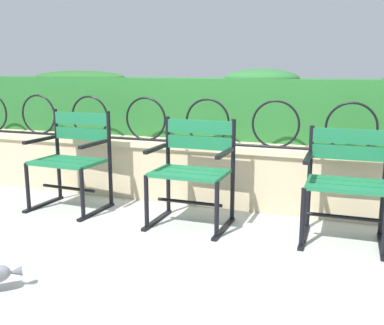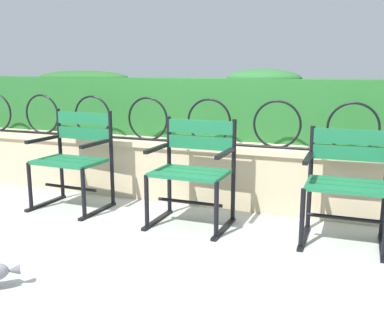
% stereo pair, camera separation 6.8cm
% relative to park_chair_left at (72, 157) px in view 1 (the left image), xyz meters
% --- Properties ---
extents(ground_plane, '(60.00, 60.00, 0.00)m').
position_rel_park_chair_left_xyz_m(ground_plane, '(1.23, -0.31, -0.47)').
color(ground_plane, '#ADADA8').
extents(stone_wall, '(6.59, 0.41, 0.57)m').
position_rel_park_chair_left_xyz_m(stone_wall, '(1.23, 0.57, -0.18)').
color(stone_wall, tan).
rests_on(stone_wall, ground).
extents(iron_arch_fence, '(6.07, 0.02, 0.42)m').
position_rel_park_chair_left_xyz_m(iron_arch_fence, '(1.14, 0.49, 0.29)').
color(iron_arch_fence, black).
rests_on(iron_arch_fence, stone_wall).
extents(hedge_row, '(6.46, 0.54, 0.68)m').
position_rel_park_chair_left_xyz_m(hedge_row, '(1.25, 1.01, 0.43)').
color(hedge_row, '#236028').
rests_on(hedge_row, stone_wall).
extents(park_chair_left, '(0.65, 0.55, 0.88)m').
position_rel_park_chair_left_xyz_m(park_chair_left, '(0.00, 0.00, 0.00)').
color(park_chair_left, '#19663D').
rests_on(park_chair_left, ground).
extents(park_chair_centre, '(0.63, 0.53, 0.86)m').
position_rel_park_chair_left_xyz_m(park_chair_centre, '(1.18, -0.04, -0.01)').
color(park_chair_centre, '#19663D').
rests_on(park_chair_centre, ground).
extents(park_chair_right, '(0.59, 0.53, 0.83)m').
position_rel_park_chair_left_xyz_m(park_chair_right, '(2.36, -0.01, -0.02)').
color(park_chair_right, '#19663D').
rests_on(park_chair_right, ground).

